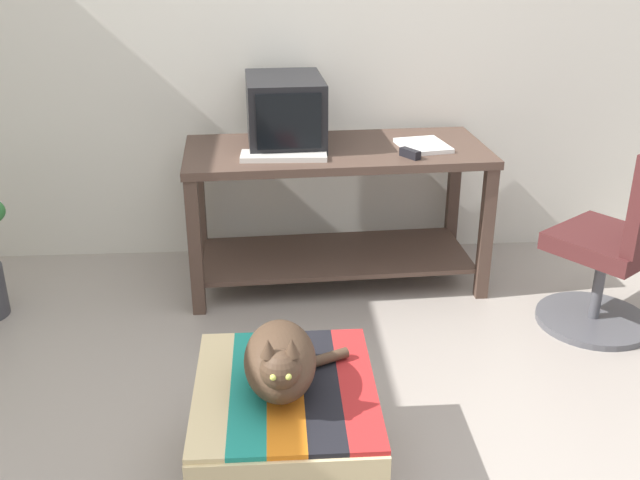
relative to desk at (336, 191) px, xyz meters
The scene contains 10 objects.
back_wall 0.95m from the desk, 112.76° to the left, with size 8.00×0.10×2.60m, color silver.
desk is the anchor object (origin of this frame).
tv_monitor 0.47m from the desk, 160.08° to the left, with size 0.39×0.51×0.33m.
keyboard 0.39m from the desk, 148.67° to the right, with size 0.40×0.15×0.02m, color beige.
book 0.48m from the desk, ahead, with size 0.22×0.26×0.02m, color white.
ottoman_with_blanket 1.57m from the desk, 100.86° to the right, with size 0.57×0.68×0.38m.
cat 1.56m from the desk, 101.13° to the right, with size 0.34×0.38×0.26m.
office_chair 1.34m from the desk, 26.03° to the right, with size 0.59×0.59×0.89m.
stapler 0.45m from the desk, 29.52° to the right, with size 0.04×0.11×0.04m, color black.
pen 0.45m from the desk, ahead, with size 0.01×0.01×0.14m, color #2351B2.
Camera 1 is at (-0.12, -1.84, 1.72)m, focal length 41.06 mm.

